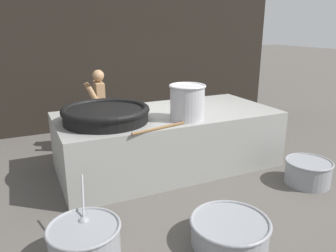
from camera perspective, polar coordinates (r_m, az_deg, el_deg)
The scene contains 10 objects.
ground_plane at distance 6.06m, azimuth 0.00°, elevation -6.82°, with size 60.00×60.00×0.00m, color #56514C.
back_wall at distance 8.38m, azimuth -9.03°, elevation 13.34°, with size 8.92×0.24×3.88m, color black.
hearth_platform at distance 5.87m, azimuth 0.00°, elevation -2.34°, with size 3.81×1.80×1.00m.
giant_wok_near at distance 5.22m, azimuth -10.78°, elevation 2.13°, with size 1.38×1.38×0.25m.
stock_pot at distance 5.23m, azimuth 3.36°, elevation 4.26°, with size 0.59×0.59×0.57m.
stirring_paddle at distance 4.92m, azimuth 0.84°, elevation 0.15°, with size 1.30×0.35×0.04m.
cook at distance 6.63m, azimuth -11.81°, elevation 3.08°, with size 0.40×0.62×1.65m.
prep_bowl_vegetables at distance 3.82m, azimuth -14.27°, elevation -18.94°, with size 0.79×1.02×0.75m.
prep_bowl_meat at distance 4.07m, azimuth 10.69°, elevation -17.41°, with size 0.95×0.95×0.30m.
prep_bowl_extra at distance 5.77m, azimuth 23.19°, elevation -7.23°, with size 0.74×0.74×0.39m.
Camera 1 is at (-2.35, -5.01, 2.46)m, focal length 35.00 mm.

